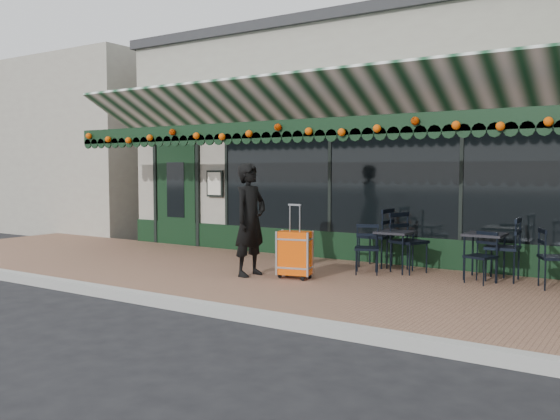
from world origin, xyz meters
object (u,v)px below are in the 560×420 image
Objects in this scene: cafe_table_b at (395,235)px; suitcase at (295,254)px; woman at (250,220)px; chair_a_right at (556,258)px; cafe_table_a at (485,238)px; chair_b_front at (367,249)px; chair_a_front at (480,257)px; chair_b_left at (376,237)px; chair_a_left at (503,248)px; chair_b_right at (409,242)px.

suitcase is at bearing -126.98° from cafe_table_b.
chair_a_right is (4.13, 1.46, -0.45)m from woman.
cafe_table_a is (2.42, 1.49, 0.25)m from suitcase.
woman reaches higher than chair_b_front.
chair_a_right is at bearing 7.43° from suitcase.
chair_b_left is (-1.88, 0.55, 0.13)m from chair_a_front.
chair_a_left is 1.42m from chair_b_right.
suitcase is at bearing -73.26° from woman.
chair_b_left is (-2.85, 0.39, 0.08)m from chair_a_right.
woman reaches higher than chair_a_left.
cafe_table_a is at bearing 4.68° from cafe_table_b.
chair_a_right is 0.84× the size of chair_b_left.
cafe_table_b is at bearing -44.60° from woman.
cafe_table_b is at bearing -86.12° from chair_a_left.
cafe_table_b is 0.87× the size of chair_a_front.
chair_b_front is (0.17, -0.72, -0.11)m from chair_b_left.
chair_b_left is at bearing 90.00° from chair_b_right.
cafe_table_a is 0.71× the size of chair_b_right.
chair_b_front is at bearing 14.96° from chair_b_left.
chair_a_front is 0.78× the size of chair_b_right.
chair_a_right is (1.00, -0.19, -0.20)m from cafe_table_a.
chair_a_left is (0.25, 0.06, -0.14)m from cafe_table_a.
chair_b_front is (-2.68, -0.33, -0.03)m from chair_a_right.
suitcase is at bearing -136.61° from chair_a_front.
chair_a_right is 2.88m from chair_b_left.
chair_a_front is 1.23m from chair_b_right.
chair_a_front reaches higher than cafe_table_b.
chair_b_left is at bearing 80.79° from chair_b_front.
cafe_table_a is at bearing 18.26° from suitcase.
cafe_table_b is (-1.38, -0.11, -0.03)m from cafe_table_a.
cafe_table_a is 1.38m from cafe_table_b.
chair_b_front is at bearing -75.40° from chair_a_left.
woman is 2.65× the size of cafe_table_b.
suitcase is 2.85m from cafe_table_a.
chair_a_left is 0.95× the size of chair_b_left.
woman reaches higher than chair_a_right.
chair_b_left is (0.57, 1.70, 0.13)m from suitcase.
cafe_table_a is at bearing 85.25° from chair_b_left.
chair_a_front is (-0.97, -0.16, -0.04)m from chair_a_right.
suitcase reaches higher than cafe_table_a.
woman is 2.56m from chair_b_right.
cafe_table_a is at bearing -66.40° from chair_b_right.
chair_b_right is (-1.19, 0.29, 0.11)m from chair_a_front.
chair_a_right is 2.70m from chair_b_front.
cafe_table_b is 0.54m from chair_b_front.
chair_b_left is at bearing -96.12° from chair_a_left.
chair_b_front is (-0.30, -0.41, -0.20)m from cafe_table_b.
cafe_table_a is 1.86m from chair_b_left.
suitcase is 1.74m from cafe_table_b.
chair_b_left reaches higher than chair_b_right.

